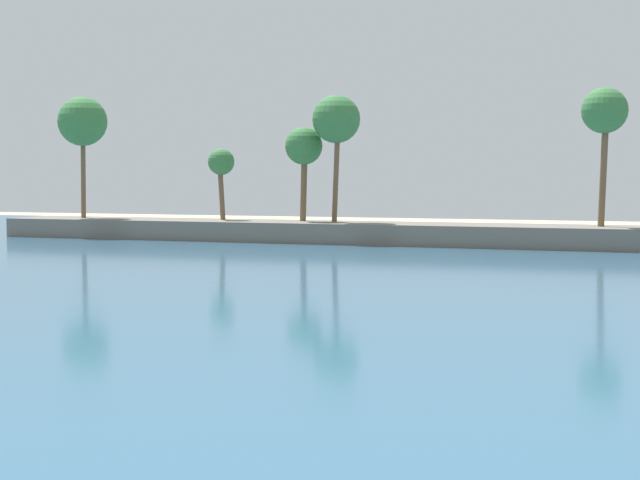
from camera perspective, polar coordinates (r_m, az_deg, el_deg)
sea at (r=66.75m, az=12.55°, el=-1.35°), size 220.00×109.43×0.06m
palm_headland at (r=81.96m, az=11.05°, el=1.77°), size 103.11×6.29×13.45m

